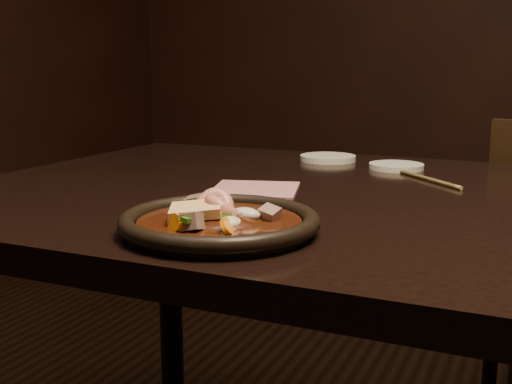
% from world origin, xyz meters
% --- Properties ---
extents(table, '(1.60, 0.90, 0.75)m').
position_xyz_m(table, '(0.00, 0.00, 0.67)').
color(table, black).
rests_on(table, floor).
extents(plate, '(0.25, 0.25, 0.03)m').
position_xyz_m(plate, '(-0.22, -0.31, 0.76)').
color(plate, black).
rests_on(plate, table).
extents(stirfry, '(0.13, 0.14, 0.05)m').
position_xyz_m(stirfry, '(-0.22, -0.31, 0.77)').
color(stirfry, black).
rests_on(stirfry, plate).
extents(saucer_left, '(0.12, 0.12, 0.01)m').
position_xyz_m(saucer_left, '(-0.28, 0.33, 0.76)').
color(saucer_left, white).
rests_on(saucer_left, table).
extents(saucer_right, '(0.11, 0.11, 0.01)m').
position_xyz_m(saucer_right, '(-0.13, 0.28, 0.76)').
color(saucer_right, white).
rests_on(saucer_right, table).
extents(chopsticks, '(0.18, 0.18, 0.01)m').
position_xyz_m(chopsticks, '(-0.07, 0.19, 0.75)').
color(chopsticks, tan).
rests_on(chopsticks, table).
extents(napkin, '(0.17, 0.17, 0.00)m').
position_xyz_m(napkin, '(-0.29, -0.04, 0.75)').
color(napkin, '#B56F79').
rests_on(napkin, table).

